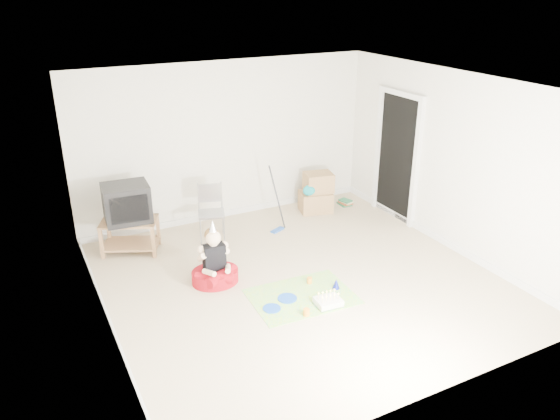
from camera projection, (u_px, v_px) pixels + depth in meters
name	position (u px, v px, depth m)	size (l,w,h in m)	color
ground	(300.00, 281.00, 7.33)	(5.00, 5.00, 0.00)	#C8B38F
doorway_recess	(397.00, 158.00, 8.96)	(0.02, 0.90, 2.05)	black
tv_stand	(130.00, 233.00, 8.02)	(0.93, 0.78, 0.50)	#986B44
crt_tv	(127.00, 203.00, 7.83)	(0.64, 0.53, 0.55)	black
folding_chair	(211.00, 214.00, 8.36)	(0.49, 0.48, 0.87)	#939498
cardboard_boxes	(316.00, 193.00, 9.42)	(0.64, 0.53, 0.68)	#A27B4E
floor_mop	(277.00, 216.00, 8.69)	(0.27, 0.32, 1.02)	#2350B0
book_pile	(345.00, 202.00, 9.80)	(0.21, 0.25, 0.11)	#236A42
seated_woman	(215.00, 269.00, 7.23)	(0.65, 0.65, 0.90)	#A60F19
party_mat	(302.00, 296.00, 6.96)	(1.30, 0.94, 0.01)	#F1329F
birthday_cake	(328.00, 302.00, 6.76)	(0.33, 0.27, 0.15)	white
blue_plate_near	(287.00, 298.00, 6.90)	(0.25, 0.25, 0.01)	#1649B5
blue_plate_far	(272.00, 308.00, 6.69)	(0.22, 0.22, 0.01)	#1649B5
orange_cup_near	(309.00, 280.00, 7.25)	(0.07, 0.07, 0.08)	orange
orange_cup_far	(306.00, 312.00, 6.54)	(0.08, 0.08, 0.09)	orange
blue_party_hat	(336.00, 284.00, 7.11)	(0.10, 0.10, 0.14)	#16219D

